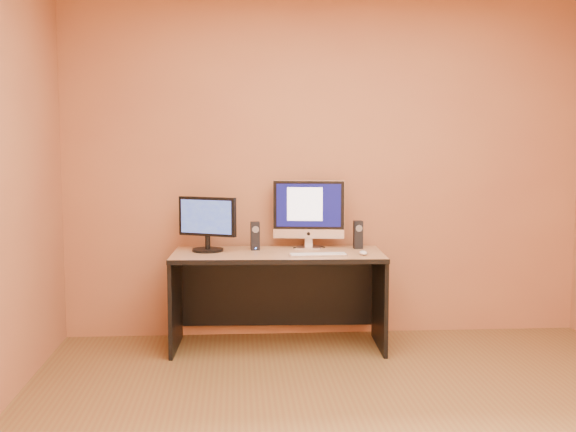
% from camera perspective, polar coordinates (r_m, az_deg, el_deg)
% --- Properties ---
extents(walls, '(4.00, 4.00, 2.60)m').
position_cam_1_polar(walls, '(3.60, 6.89, 2.63)').
color(walls, '#A66A43').
rests_on(walls, ground).
extents(desk, '(1.54, 0.73, 0.70)m').
position_cam_1_polar(desk, '(5.28, -0.80, -6.68)').
color(desk, '#A77753').
rests_on(desk, ground).
extents(imac, '(0.56, 0.27, 0.52)m').
position_cam_1_polar(imac, '(5.41, 1.64, 0.19)').
color(imac, silver).
rests_on(imac, desk).
extents(second_monitor, '(0.51, 0.40, 0.40)m').
position_cam_1_polar(second_monitor, '(5.28, -6.38, -0.65)').
color(second_monitor, black).
rests_on(second_monitor, desk).
extents(speaker_left, '(0.07, 0.07, 0.21)m').
position_cam_1_polar(speaker_left, '(5.33, -2.61, -1.58)').
color(speaker_left, black).
rests_on(speaker_left, desk).
extents(speaker_right, '(0.07, 0.07, 0.21)m').
position_cam_1_polar(speaker_right, '(5.42, 5.56, -1.48)').
color(speaker_right, black).
rests_on(speaker_right, desk).
extents(keyboard, '(0.41, 0.12, 0.02)m').
position_cam_1_polar(keyboard, '(5.07, 2.40, -3.06)').
color(keyboard, '#B7B7BB').
rests_on(keyboard, desk).
extents(mouse, '(0.06, 0.10, 0.03)m').
position_cam_1_polar(mouse, '(5.13, 5.97, -2.90)').
color(mouse, silver).
rests_on(mouse, desk).
extents(cable_a, '(0.11, 0.19, 0.01)m').
position_cam_1_polar(cable_a, '(5.52, 2.30, -2.37)').
color(cable_a, black).
rests_on(cable_a, desk).
extents(cable_b, '(0.09, 0.15, 0.01)m').
position_cam_1_polar(cable_b, '(5.49, 0.82, -2.41)').
color(cable_b, black).
rests_on(cable_b, desk).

